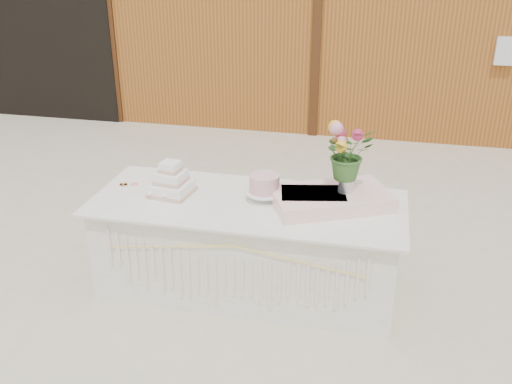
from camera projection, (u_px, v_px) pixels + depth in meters
ground at (248, 287)px, 4.67m from camera, size 80.00×80.00×0.00m
cake_table at (248, 246)px, 4.51m from camera, size 2.40×1.00×0.77m
wedding_cake at (171, 183)px, 4.45m from camera, size 0.34×0.34×0.27m
pink_cake_stand at (265, 186)px, 4.33m from camera, size 0.29×0.29×0.21m
satin_runner at (331, 198)px, 4.28m from camera, size 1.00×0.83×0.11m
flower_vase at (346, 182)px, 4.23m from camera, size 0.12×0.12×0.16m
bouquet at (349, 147)px, 4.12m from camera, size 0.46×0.45×0.40m
loose_flowers at (134, 182)px, 4.69m from camera, size 0.17×0.34×0.02m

